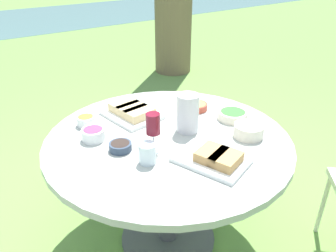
{
  "coord_description": "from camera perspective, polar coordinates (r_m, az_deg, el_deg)",
  "views": [
    {
      "loc": [
        -0.89,
        -1.17,
        1.55
      ],
      "look_at": [
        0.0,
        0.0,
        0.78
      ],
      "focal_mm": 35.0,
      "sensor_mm": 36.0,
      "label": 1
    }
  ],
  "objects": [
    {
      "name": "ground_plane",
      "position": [
        2.13,
        0.0,
        -18.8
      ],
      "size": [
        40.0,
        40.0,
        0.0
      ],
      "primitive_type": "plane",
      "color": "#668E42"
    },
    {
      "name": "bowl_dip_cream",
      "position": [
        1.72,
        13.85,
        -0.67
      ],
      "size": [
        0.15,
        0.15,
        0.07
      ],
      "color": "beige",
      "rests_on": "dining_table"
    },
    {
      "name": "bowl_dip_red",
      "position": [
        1.68,
        -12.86,
        -1.33
      ],
      "size": [
        0.12,
        0.12,
        0.06
      ],
      "color": "white",
      "rests_on": "dining_table"
    },
    {
      "name": "wine_glass",
      "position": [
        1.49,
        -2.62,
        0.12
      ],
      "size": [
        0.07,
        0.07,
        0.2
      ],
      "color": "silver",
      "rests_on": "dining_table"
    },
    {
      "name": "bowl_olives",
      "position": [
        1.58,
        -8.3,
        -3.48
      ],
      "size": [
        0.11,
        0.11,
        0.04
      ],
      "color": "#334256",
      "rests_on": "dining_table"
    },
    {
      "name": "water_pitcher",
      "position": [
        1.7,
        3.46,
        2.27
      ],
      "size": [
        0.12,
        0.12,
        0.2
      ],
      "color": "silver",
      "rests_on": "dining_table"
    },
    {
      "name": "bowl_fries",
      "position": [
        1.98,
        4.89,
        3.48
      ],
      "size": [
        0.14,
        0.14,
        0.04
      ],
      "color": "#B74733",
      "rests_on": "dining_table"
    },
    {
      "name": "bowl_roasted_veg",
      "position": [
        1.84,
        -14.1,
        0.97
      ],
      "size": [
        0.1,
        0.1,
        0.05
      ],
      "color": "white",
      "rests_on": "dining_table"
    },
    {
      "name": "cup_water_near",
      "position": [
        1.46,
        -3.58,
        -4.78
      ],
      "size": [
        0.08,
        0.08,
        0.09
      ],
      "color": "silver",
      "rests_on": "dining_table"
    },
    {
      "name": "platter_bread_main",
      "position": [
        1.89,
        -6.33,
        2.5
      ],
      "size": [
        0.27,
        0.33,
        0.07
      ],
      "color": "white",
      "rests_on": "dining_table"
    },
    {
      "name": "dining_table",
      "position": [
        1.75,
        0.0,
        -5.12
      ],
      "size": [
        1.26,
        1.26,
        0.72
      ],
      "color": "#4C4C51",
      "rests_on": "ground_plane"
    },
    {
      "name": "platter_charcuterie",
      "position": [
        1.48,
        8.14,
        -5.6
      ],
      "size": [
        0.3,
        0.36,
        0.06
      ],
      "color": "white",
      "rests_on": "dining_table"
    },
    {
      "name": "bowl_salad",
      "position": [
        1.89,
        11.19,
        1.92
      ],
      "size": [
        0.17,
        0.17,
        0.05
      ],
      "color": "beige",
      "rests_on": "dining_table"
    }
  ]
}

